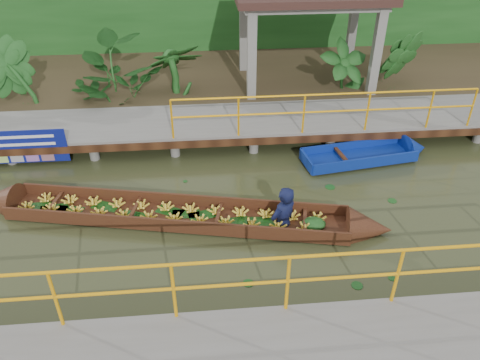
{
  "coord_description": "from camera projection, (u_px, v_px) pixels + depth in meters",
  "views": [
    {
      "loc": [
        -0.3,
        -7.68,
        6.0
      ],
      "look_at": [
        0.45,
        0.5,
        0.6
      ],
      "focal_mm": 35.0,
      "sensor_mm": 36.0,
      "label": 1
    }
  ],
  "objects": [
    {
      "name": "pavilion",
      "position": [
        309.0,
        4.0,
        13.63
      ],
      "size": [
        4.4,
        3.0,
        3.0
      ],
      "color": "slate",
      "rests_on": "ground"
    },
    {
      "name": "tropical_plants",
      "position": [
        167.0,
        69.0,
        13.3
      ],
      "size": [
        14.41,
        1.41,
        1.76
      ],
      "color": "#174516",
      "rests_on": "ground"
    },
    {
      "name": "vendor_boat",
      "position": [
        197.0,
        210.0,
        9.5
      ],
      "size": [
        8.66,
        2.63,
        2.12
      ],
      "rotation": [
        0.0,
        0.0,
        -0.21
      ],
      "color": "#3C1A10",
      "rests_on": "ground"
    },
    {
      "name": "far_dock",
      "position": [
        214.0,
        124.0,
        12.3
      ],
      "size": [
        16.0,
        2.06,
        1.66
      ],
      "color": "slate",
      "rests_on": "ground"
    },
    {
      "name": "foliage_backdrop",
      "position": [
        204.0,
        5.0,
        16.93
      ],
      "size": [
        30.0,
        0.8,
        4.0
      ],
      "primitive_type": "cube",
      "color": "#174516",
      "rests_on": "ground"
    },
    {
      "name": "moored_blue_boat",
      "position": [
        387.0,
        153.0,
        11.71
      ],
      "size": [
        3.32,
        1.31,
        0.77
      ],
      "rotation": [
        0.0,
        0.0,
        0.15
      ],
      "color": "navy",
      "rests_on": "ground"
    },
    {
      "name": "blue_banner",
      "position": [
        8.0,
        147.0,
        11.09
      ],
      "size": [
        2.75,
        0.04,
        0.86
      ],
      "color": "navy",
      "rests_on": "ground"
    },
    {
      "name": "land_strip",
      "position": [
        208.0,
        77.0,
        15.82
      ],
      "size": [
        30.0,
        8.0,
        0.45
      ],
      "primitive_type": "cube",
      "color": "#35291A",
      "rests_on": "ground"
    },
    {
      "name": "ground",
      "position": [
        221.0,
        218.0,
        9.71
      ],
      "size": [
        80.0,
        80.0,
        0.0
      ],
      "primitive_type": "plane",
      "color": "#31371B",
      "rests_on": "ground"
    }
  ]
}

